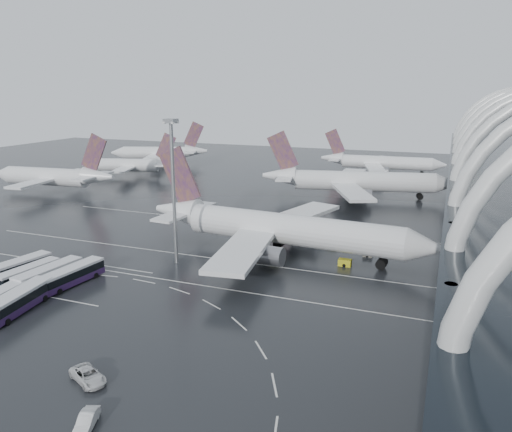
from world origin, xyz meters
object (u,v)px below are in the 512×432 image
(bus_row_near_a, at_px, (17,268))
(van_curve_c, at_px, (87,421))
(jet_remote_mid, at_px, (133,165))
(gse_cart_belly_d, at_px, (368,254))
(airliner_main, at_px, (278,229))
(airliner_gate_c, at_px, (380,163))
(bus_row_near_b, at_px, (28,274))
(gse_cart_belly_e, at_px, (332,244))
(jet_remote_west, at_px, (54,177))
(bus_row_near_d, at_px, (72,275))
(bus_row_far_b, at_px, (3,296))
(airliner_gate_b, at_px, (354,182))
(van_curve_a, at_px, (88,376))
(bus_row_far_c, at_px, (18,301))
(gse_cart_belly_c, at_px, (276,258))
(jet_remote_far, at_px, (161,153))
(floodlight_mast, at_px, (173,175))
(bus_row_near_c, at_px, (49,275))
(gse_cart_belly_a, at_px, (345,263))

(bus_row_near_a, xyz_separation_m, van_curve_c, (40.57, -29.74, -1.06))
(jet_remote_mid, height_order, gse_cart_belly_d, jet_remote_mid)
(airliner_main, height_order, airliner_gate_c, airliner_main)
(bus_row_near_b, distance_m, gse_cart_belly_e, 62.11)
(airliner_gate_c, xyz_separation_m, jet_remote_west, (-96.88, -79.01, 0.75))
(bus_row_near_d, bearing_deg, bus_row_far_b, 166.15)
(airliner_gate_c, bearing_deg, airliner_gate_b, -94.14)
(bus_row_near_b, distance_m, bus_row_far_b, 10.23)
(airliner_main, bearing_deg, van_curve_a, -91.82)
(bus_row_far_c, distance_m, gse_cart_belly_c, 47.96)
(bus_row_near_d, xyz_separation_m, gse_cart_belly_d, (47.09, 34.94, -1.27))
(airliner_gate_c, xyz_separation_m, jet_remote_far, (-98.38, -9.43, 0.58))
(bus_row_far_b, relative_size, van_curve_c, 2.69)
(bus_row_far_b, bearing_deg, gse_cart_belly_d, -53.35)
(jet_remote_mid, xyz_separation_m, jet_remote_far, (-7.57, 33.35, 0.56))
(airliner_gate_b, xyz_separation_m, bus_row_far_b, (-37.41, -102.74, -3.68))
(van_curve_a, bearing_deg, floodlight_mast, 41.11)
(airliner_gate_b, relative_size, airliner_gate_c, 1.21)
(van_curve_c, distance_m, floodlight_mast, 53.57)
(airliner_main, height_order, bus_row_near_c, airliner_main)
(airliner_gate_c, bearing_deg, gse_cart_belly_e, -90.61)
(gse_cart_belly_d, bearing_deg, airliner_main, -164.54)
(airliner_gate_c, bearing_deg, van_curve_a, -96.77)
(van_curve_a, bearing_deg, bus_row_near_a, 82.26)
(airliner_gate_b, relative_size, gse_cart_belly_a, 24.11)
(bus_row_near_c, height_order, bus_row_far_b, bus_row_near_c)
(bus_row_near_d, xyz_separation_m, gse_cart_belly_c, (30.01, 25.21, -1.19))
(airliner_gate_b, bearing_deg, bus_row_near_d, -122.57)
(bus_row_near_a, xyz_separation_m, bus_row_near_d, (12.00, 1.02, -0.01))
(bus_row_near_a, distance_m, van_curve_a, 41.93)
(bus_row_near_a, bearing_deg, bus_row_near_d, -75.58)
(gse_cart_belly_d, xyz_separation_m, gse_cart_belly_e, (-8.50, 3.95, 0.08))
(airliner_gate_b, relative_size, gse_cart_belly_e, 27.59)
(airliner_main, height_order, bus_row_near_b, airliner_main)
(van_curve_c, bearing_deg, bus_row_near_c, 117.07)
(bus_row_far_c, relative_size, van_curve_c, 3.09)
(jet_remote_west, xyz_separation_m, jet_remote_far, (-1.50, 69.58, -0.17))
(bus_row_near_a, bearing_deg, bus_row_far_c, -123.36)
(jet_remote_mid, xyz_separation_m, bus_row_near_c, (52.28, -101.05, -2.69))
(airliner_gate_c, relative_size, bus_row_far_c, 3.57)
(jet_remote_far, bearing_deg, gse_cart_belly_c, 111.50)
(bus_row_far_b, bearing_deg, airliner_gate_c, -19.58)
(airliner_main, distance_m, airliner_gate_c, 112.66)
(gse_cart_belly_a, distance_m, gse_cart_belly_c, 13.95)
(gse_cart_belly_c, distance_m, gse_cart_belly_e, 16.15)
(bus_row_near_d, distance_m, gse_cart_belly_c, 39.21)
(bus_row_near_c, bearing_deg, van_curve_c, -126.14)
(airliner_gate_c, bearing_deg, jet_remote_west, -143.64)
(bus_row_far_c, bearing_deg, van_curve_a, -124.82)
(bus_row_far_c, relative_size, gse_cart_belly_c, 6.40)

